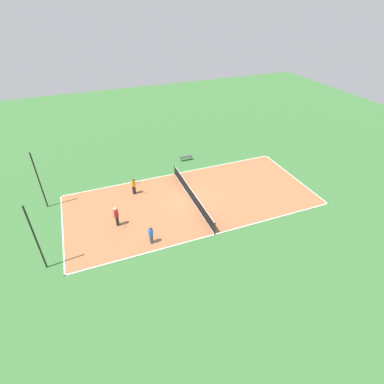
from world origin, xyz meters
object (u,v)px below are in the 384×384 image
(tennis_net, at_px, (192,195))
(tennis_ball_right_alley, at_px, (121,237))
(bench, at_px, (186,157))
(tennis_ball_near_net, at_px, (144,201))
(tennis_ball_midcourt, at_px, (142,213))
(fence_post_back_right, at_px, (39,181))
(player_center_orange, at_px, (134,185))
(player_coach_red, at_px, (116,215))
(player_near_blue, at_px, (151,234))
(fence_post_back_left, at_px, (36,239))
(tennis_ball_far_baseline, at_px, (114,243))

(tennis_net, xyz_separation_m, tennis_ball_right_alley, (-2.73, 7.04, -0.53))
(bench, xyz_separation_m, tennis_ball_near_net, (-6.03, 6.35, -0.33))
(tennis_ball_midcourt, bearing_deg, fence_post_back_right, 61.86)
(tennis_ball_near_net, height_order, tennis_ball_midcourt, same)
(tennis_net, height_order, tennis_ball_near_net, tennis_net)
(player_center_orange, distance_m, tennis_ball_right_alley, 6.21)
(player_coach_red, height_order, tennis_ball_near_net, player_coach_red)
(player_near_blue, distance_m, tennis_ball_near_net, 5.71)
(bench, relative_size, tennis_ball_midcourt, 20.75)
(tennis_ball_right_alley, xyz_separation_m, fence_post_back_right, (6.54, 5.44, 2.64))
(tennis_ball_near_net, xyz_separation_m, tennis_ball_midcourt, (-1.72, 0.68, 0.00))
(player_center_orange, distance_m, tennis_ball_midcourt, 3.37)
(bench, height_order, tennis_ball_midcourt, bench)
(tennis_net, distance_m, player_center_orange, 5.60)
(tennis_ball_midcourt, bearing_deg, player_near_blue, 178.17)
(tennis_ball_near_net, bearing_deg, tennis_net, -109.20)
(fence_post_back_left, bearing_deg, tennis_ball_near_net, -57.73)
(tennis_ball_far_baseline, xyz_separation_m, tennis_ball_right_alley, (0.48, -0.65, 0.00))
(bench, xyz_separation_m, player_center_orange, (-4.53, 6.94, 0.63))
(player_coach_red, bearing_deg, tennis_net, 113.96)
(tennis_net, bearing_deg, player_center_orange, 58.08)
(player_coach_red, distance_m, fence_post_back_right, 7.53)
(tennis_ball_far_baseline, distance_m, fence_post_back_right, 8.90)
(tennis_ball_far_baseline, bearing_deg, tennis_net, -67.35)
(tennis_ball_far_baseline, bearing_deg, player_center_orange, -25.57)
(player_coach_red, bearing_deg, tennis_ball_right_alley, 14.02)
(tennis_ball_far_baseline, bearing_deg, fence_post_back_left, 97.17)
(player_near_blue, distance_m, tennis_ball_right_alley, 2.66)
(tennis_ball_right_alley, height_order, fence_post_back_left, fence_post_back_left)
(player_coach_red, relative_size, player_center_orange, 1.06)
(player_center_orange, height_order, tennis_ball_far_baseline, player_center_orange)
(tennis_net, height_order, player_center_orange, player_center_orange)
(tennis_net, bearing_deg, tennis_ball_far_baseline, 112.65)
(tennis_ball_far_baseline, bearing_deg, bench, -42.78)
(tennis_ball_near_net, relative_size, fence_post_back_left, 0.01)
(bench, distance_m, player_center_orange, 8.31)
(player_coach_red, bearing_deg, fence_post_back_right, -116.98)
(player_coach_red, height_order, fence_post_back_left, fence_post_back_left)
(player_near_blue, xyz_separation_m, fence_post_back_right, (7.95, 7.52, 1.77))
(tennis_ball_right_alley, relative_size, tennis_ball_midcourt, 1.00)
(bench, bearing_deg, fence_post_back_left, 37.56)
(tennis_ball_far_baseline, relative_size, tennis_ball_near_net, 1.00)
(player_coach_red, height_order, player_near_blue, player_coach_red)
(player_center_orange, bearing_deg, tennis_ball_midcourt, -56.83)
(tennis_ball_far_baseline, bearing_deg, fence_post_back_right, 34.31)
(fence_post_back_left, bearing_deg, tennis_ball_far_baseline, -82.83)
(tennis_ball_near_net, distance_m, fence_post_back_left, 10.19)
(player_center_orange, relative_size, tennis_ball_near_net, 25.24)
(tennis_net, height_order, fence_post_back_right, fence_post_back_right)
(player_coach_red, bearing_deg, fence_post_back_left, -48.68)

